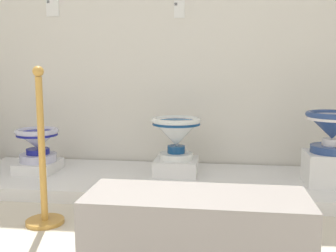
{
  "coord_description": "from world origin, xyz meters",
  "views": [
    {
      "loc": [
        2.34,
        -0.48,
        0.92
      ],
      "look_at": [
        1.93,
        2.52,
        0.49
      ],
      "focal_mm": 42.7,
      "sensor_mm": 36.0,
      "label": 1
    }
  ],
  "objects": [
    {
      "name": "display_platform",
      "position": [
        2.01,
        2.52,
        0.04
      ],
      "size": [
        3.39,
        0.95,
        0.09
      ],
      "primitive_type": "cube",
      "color": "white",
      "rests_on": "ground_plane"
    },
    {
      "name": "plinth_block_central_ornate",
      "position": [
        0.86,
        2.53,
        0.13
      ],
      "size": [
        0.3,
        0.34,
        0.08
      ],
      "primitive_type": "cube",
      "color": "white",
      "rests_on": "display_platform"
    },
    {
      "name": "antique_toilet_central_ornate",
      "position": [
        0.86,
        2.53,
        0.34
      ],
      "size": [
        0.35,
        0.35,
        0.27
      ],
      "color": "silver",
      "rests_on": "plinth_block_central_ornate"
    },
    {
      "name": "plinth_block_rightmost",
      "position": [
        1.98,
        2.61,
        0.15
      ],
      "size": [
        0.34,
        0.34,
        0.12
      ],
      "primitive_type": "cube",
      "color": "white",
      "rests_on": "display_platform"
    },
    {
      "name": "antique_toilet_rightmost",
      "position": [
        1.98,
        2.61,
        0.42
      ],
      "size": [
        0.39,
        0.39,
        0.33
      ],
      "color": "white",
      "rests_on": "plinth_block_rightmost"
    },
    {
      "name": "plinth_block_slender_white",
      "position": [
        3.12,
        2.47,
        0.21
      ],
      "size": [
        0.35,
        0.32,
        0.24
      ],
      "primitive_type": "cube",
      "color": "white",
      "rests_on": "display_platform"
    },
    {
      "name": "antique_toilet_slender_white",
      "position": [
        3.12,
        2.47,
        0.51
      ],
      "size": [
        0.38,
        0.38,
        0.29
      ],
      "color": "navy",
      "rests_on": "plinth_block_slender_white"
    },
    {
      "name": "info_placard_first",
      "position": [
        0.83,
        3.01,
        1.46
      ],
      "size": [
        0.12,
        0.01,
        0.16
      ],
      "color": "white"
    },
    {
      "name": "info_placard_second",
      "position": [
        1.96,
        3.01,
        1.42
      ],
      "size": [
        0.09,
        0.01,
        0.14
      ],
      "color": "white"
    },
    {
      "name": "stanchion_post_near_left",
      "position": [
        1.29,
        1.7,
        0.3
      ],
      "size": [
        0.23,
        0.23,
        0.94
      ],
      "color": "#C48E3C",
      "rests_on": "ground_plane"
    },
    {
      "name": "museum_bench",
      "position": [
        2.24,
        1.15,
        0.2
      ],
      "size": [
        0.94,
        0.36,
        0.4
      ],
      "primitive_type": "cube",
      "color": "gray",
      "rests_on": "ground_plane"
    }
  ]
}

